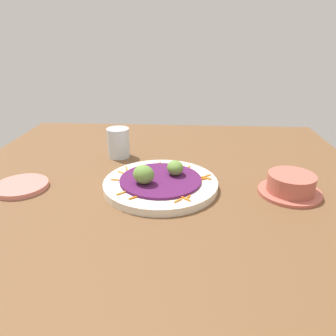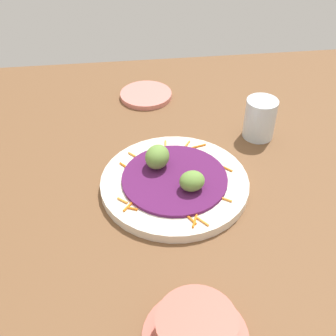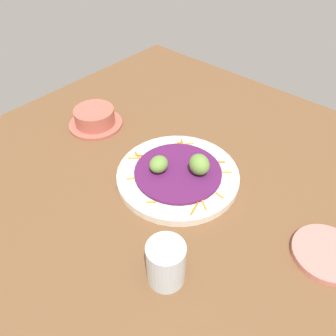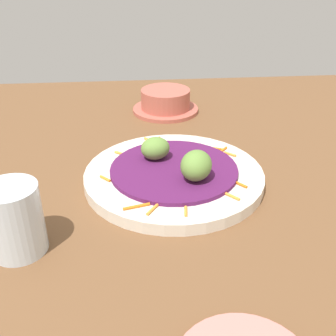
{
  "view_description": "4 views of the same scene",
  "coord_description": "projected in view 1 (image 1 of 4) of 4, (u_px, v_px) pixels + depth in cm",
  "views": [
    {
      "loc": [
        -6.21,
        72.88,
        37.35
      ],
      "look_at": [
        -1.74,
        1.44,
        6.77
      ],
      "focal_mm": 34.19,
      "sensor_mm": 36.0,
      "label": 1
    },
    {
      "loc": [
        -59.14,
        11.25,
        56.73
      ],
      "look_at": [
        0.84,
        3.8,
        6.14
      ],
      "focal_mm": 45.41,
      "sensor_mm": 36.0,
      "label": 2
    },
    {
      "loc": [
        35.55,
        -41.3,
        57.32
      ],
      "look_at": [
        -1.68,
        1.15,
        5.38
      ],
      "focal_mm": 36.58,
      "sensor_mm": 36.0,
      "label": 3
    },
    {
      "loc": [
        54.77,
        -3.31,
        34.87
      ],
      "look_at": [
        1.82,
        1.56,
        5.46
      ],
      "focal_mm": 43.35,
      "sensor_mm": 36.0,
      "label": 4
    }
  ],
  "objects": [
    {
      "name": "table_surface",
      "position": [
        162.0,
        186.0,
        0.82
      ],
      "size": [
        110.0,
        110.0,
        2.0
      ],
      "primitive_type": "cube",
      "color": "brown",
      "rests_on": "ground"
    },
    {
      "name": "main_plate",
      "position": [
        160.0,
        184.0,
        0.78
      ],
      "size": [
        27.95,
        27.95,
        1.84
      ],
      "primitive_type": "cylinder",
      "color": "silver",
      "rests_on": "table_surface"
    },
    {
      "name": "cabbage_bed",
      "position": [
        160.0,
        180.0,
        0.78
      ],
      "size": [
        19.9,
        19.9,
        0.64
      ],
      "primitive_type": "cylinder",
      "color": "#51194C",
      "rests_on": "main_plate"
    },
    {
      "name": "carrot_garnish",
      "position": [
        162.0,
        181.0,
        0.77
      ],
      "size": [
        24.71,
        22.34,
        0.4
      ],
      "color": "orange",
      "rests_on": "main_plate"
    },
    {
      "name": "guac_scoop_left",
      "position": [
        144.0,
        174.0,
        0.74
      ],
      "size": [
        6.79,
        6.5,
        4.48
      ],
      "primitive_type": "ellipsoid",
      "rotation": [
        0.0,
        0.0,
        4.19
      ],
      "color": "olive",
      "rests_on": "cabbage_bed"
    },
    {
      "name": "guac_scoop_center",
      "position": [
        175.0,
        167.0,
        0.79
      ],
      "size": [
        5.08,
        5.51,
        3.58
      ],
      "primitive_type": "ellipsoid",
      "rotation": [
        0.0,
        0.0,
        1.82
      ],
      "color": "olive",
      "rests_on": "cabbage_bed"
    },
    {
      "name": "side_plate_small",
      "position": [
        21.0,
        186.0,
        0.78
      ],
      "size": [
        12.83,
        12.83,
        1.21
      ],
      "primitive_type": "cylinder",
      "color": "tan",
      "rests_on": "table_surface"
    },
    {
      "name": "terracotta_bowl",
      "position": [
        291.0,
        185.0,
        0.75
      ],
      "size": [
        14.55,
        14.55,
        5.0
      ],
      "color": "#B75B4C",
      "rests_on": "table_surface"
    },
    {
      "name": "water_glass",
      "position": [
        118.0,
        143.0,
        0.97
      ],
      "size": [
        6.71,
        6.71,
        8.88
      ],
      "primitive_type": "cylinder",
      "color": "silver",
      "rests_on": "table_surface"
    }
  ]
}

